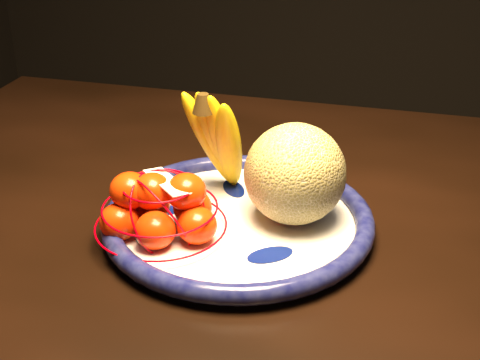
% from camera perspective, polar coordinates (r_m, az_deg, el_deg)
% --- Properties ---
extents(dining_table, '(1.55, 0.94, 0.77)m').
position_cam_1_polar(dining_table, '(0.96, 8.86, -8.24)').
color(dining_table, black).
rests_on(dining_table, ground).
extents(fruit_bowl, '(0.36, 0.36, 0.03)m').
position_cam_1_polar(fruit_bowl, '(0.89, -0.17, -3.47)').
color(fruit_bowl, white).
rests_on(fruit_bowl, dining_table).
extents(cantaloupe, '(0.13, 0.13, 0.13)m').
position_cam_1_polar(cantaloupe, '(0.87, 4.71, 0.53)').
color(cantaloupe, olive).
rests_on(cantaloupe, fruit_bowl).
extents(banana_bunch, '(0.11, 0.11, 0.17)m').
position_cam_1_polar(banana_bunch, '(0.92, -1.75, 3.73)').
color(banana_bunch, yellow).
rests_on(banana_bunch, fruit_bowl).
extents(mandarin_bag, '(0.18, 0.18, 0.11)m').
position_cam_1_polar(mandarin_bag, '(0.85, -6.81, -2.46)').
color(mandarin_bag, '#FF370B').
rests_on(mandarin_bag, fruit_bowl).
extents(price_tag, '(0.07, 0.07, 0.01)m').
position_cam_1_polar(price_tag, '(0.83, -6.24, -0.17)').
color(price_tag, white).
rests_on(price_tag, mandarin_bag).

